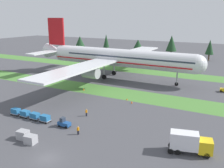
# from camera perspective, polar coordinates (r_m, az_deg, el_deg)

# --- Properties ---
(ground_plane) EXTENTS (400.00, 400.00, 0.00)m
(ground_plane) POSITION_cam_1_polar(r_m,az_deg,el_deg) (42.79, -14.42, -16.04)
(ground_plane) COLOR #47474C
(grass_strip_near) EXTENTS (320.00, 10.17, 0.01)m
(grass_strip_near) POSITION_cam_1_polar(r_m,az_deg,el_deg) (71.56, 5.91, -2.73)
(grass_strip_near) COLOR #4C8438
(grass_strip_near) RESTS_ON ground
(grass_strip_far) EXTENTS (320.00, 10.17, 0.01)m
(grass_strip_far) POSITION_cam_1_polar(r_m,az_deg,el_deg) (101.22, 13.03, 2.25)
(grass_strip_far) COLOR #4C8438
(grass_strip_far) RESTS_ON ground
(airliner) EXTENTS (63.76, 78.06, 21.34)m
(airliner) POSITION_cam_1_polar(r_m,az_deg,el_deg) (90.82, 0.55, 6.11)
(airliner) COLOR silver
(airliner) RESTS_ON ground
(baggage_tug) EXTENTS (2.62, 1.34, 1.97)m
(baggage_tug) POSITION_cam_1_polar(r_m,az_deg,el_deg) (52.59, -10.86, -8.71)
(baggage_tug) COLOR #1E4C8E
(baggage_tug) RESTS_ON ground
(cargo_dolly_lead) EXTENTS (2.22, 1.53, 1.55)m
(cargo_dolly_lead) POSITION_cam_1_polar(r_m,az_deg,el_deg) (55.62, -14.97, -7.49)
(cargo_dolly_lead) COLOR #A3A3A8
(cargo_dolly_lead) RESTS_ON ground
(cargo_dolly_second) EXTENTS (2.22, 1.53, 1.55)m
(cargo_dolly_second) POSITION_cam_1_polar(r_m,az_deg,el_deg) (57.52, -17.12, -6.89)
(cargo_dolly_second) COLOR #A3A3A8
(cargo_dolly_second) RESTS_ON ground
(cargo_dolly_third) EXTENTS (2.22, 1.53, 1.55)m
(cargo_dolly_third) POSITION_cam_1_polar(r_m,az_deg,el_deg) (59.50, -19.13, -6.32)
(cargo_dolly_third) COLOR #A3A3A8
(cargo_dolly_third) RESTS_ON ground
(cargo_dolly_fourth) EXTENTS (2.22, 1.53, 1.55)m
(cargo_dolly_fourth) POSITION_cam_1_polar(r_m,az_deg,el_deg) (61.56, -21.00, -5.78)
(cargo_dolly_fourth) COLOR #A3A3A8
(cargo_dolly_fourth) RESTS_ON ground
(catering_truck) EXTENTS (7.30, 3.91, 3.58)m
(catering_truck) POSITION_cam_1_polar(r_m,az_deg,el_deg) (43.84, 17.27, -12.55)
(catering_truck) COLOR yellow
(catering_truck) RESTS_ON ground
(ground_crew_marshaller) EXTENTS (0.36, 0.55, 1.74)m
(ground_crew_marshaller) POSITION_cam_1_polar(r_m,az_deg,el_deg) (57.17, -5.85, -6.38)
(ground_crew_marshaller) COLOR black
(ground_crew_marshaller) RESTS_ON ground
(ground_crew_loader) EXTENTS (0.36, 0.54, 1.74)m
(ground_crew_loader) POSITION_cam_1_polar(r_m,az_deg,el_deg) (48.85, -7.72, -10.32)
(ground_crew_loader) COLOR black
(ground_crew_loader) RESTS_ON ground
(uld_container_0) EXTENTS (2.17, 1.82, 1.66)m
(uld_container_0) POSITION_cam_1_polar(r_m,az_deg,el_deg) (49.65, -19.59, -10.81)
(uld_container_0) COLOR #A3A3A8
(uld_container_0) RESTS_ON ground
(uld_container_1) EXTENTS (2.16, 1.81, 1.54)m
(uld_container_1) POSITION_cam_1_polar(r_m,az_deg,el_deg) (47.67, -18.04, -11.87)
(uld_container_1) COLOR #A3A3A8
(uld_container_1) RESTS_ON ground
(taxiway_marker_0) EXTENTS (0.44, 0.44, 0.66)m
(taxiway_marker_0) POSITION_cam_1_polar(r_m,az_deg,el_deg) (65.42, 4.52, -4.12)
(taxiway_marker_0) COLOR orange
(taxiway_marker_0) RESTS_ON ground
(taxiway_marker_1) EXTENTS (0.44, 0.44, 0.65)m
(taxiway_marker_1) POSITION_cam_1_polar(r_m,az_deg,el_deg) (77.09, -6.46, -1.19)
(taxiway_marker_1) COLOR orange
(taxiway_marker_1) RESTS_ON ground
(taxiway_marker_2) EXTENTS (0.44, 0.44, 0.48)m
(taxiway_marker_2) POSITION_cam_1_polar(r_m,az_deg,el_deg) (67.85, 3.41, -3.47)
(taxiway_marker_2) COLOR orange
(taxiway_marker_2) RESTS_ON ground
(distant_tree_line) EXTENTS (150.27, 10.51, 12.23)m
(distant_tree_line) POSITION_cam_1_polar(r_m,az_deg,el_deg) (139.52, 17.92, 8.21)
(distant_tree_line) COLOR #4C3823
(distant_tree_line) RESTS_ON ground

